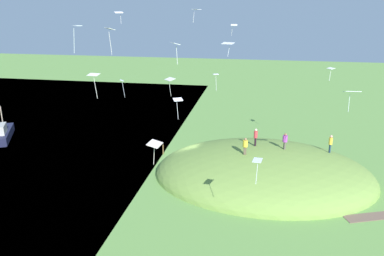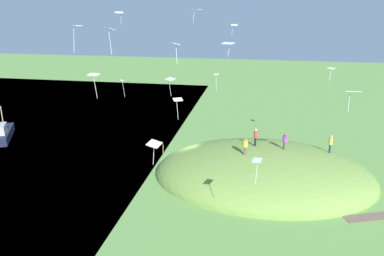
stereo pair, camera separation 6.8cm
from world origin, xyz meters
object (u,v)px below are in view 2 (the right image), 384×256
object	(u,v)px
kite_7	(122,82)
kite_12	(178,101)
kite_6	(110,31)
kite_11	(234,26)
kite_8	(77,29)
kite_3	(331,69)
kite_4	(170,80)
kite_9	(257,162)
boat_on_lake	(2,133)
kite_0	(228,44)
person_walking_path	(245,144)
mooring_post	(163,149)
kite_14	(119,13)
kite_10	(216,76)
kite_15	(154,144)
person_with_child	(331,142)
kite_5	(352,92)
kite_13	(196,10)
kite_2	(175,45)
person_on_hilltop	(256,135)
person_watching_kites	(285,139)
kite_1	(94,76)

from	to	relation	value
kite_7	kite_12	bearing A→B (deg)	-48.46
kite_6	kite_11	bearing A→B (deg)	57.04
kite_7	kite_8	world-z (taller)	kite_8
kite_3	kite_6	size ratio (longest dim) A/B	0.62
kite_4	kite_9	bearing A→B (deg)	-59.05
boat_on_lake	kite_0	size ratio (longest dim) A/B	5.00
person_walking_path	mooring_post	distance (m)	11.30
kite_11	kite_14	xyz separation A→B (m)	(-14.19, 1.08, 1.31)
mooring_post	kite_11	bearing A→B (deg)	40.32
kite_11	mooring_post	distance (m)	16.38
kite_10	mooring_post	size ratio (longest dim) A/B	1.67
kite_15	person_with_child	bearing A→B (deg)	48.31
kite_5	kite_8	world-z (taller)	kite_8
person_walking_path	mooring_post	world-z (taller)	person_walking_path
kite_3	kite_13	bearing A→B (deg)	-173.33
mooring_post	kite_15	bearing A→B (deg)	-76.97
kite_3	kite_5	distance (m)	12.38
kite_2	kite_12	xyz separation A→B (m)	(-1.79, 8.82, -6.01)
person_walking_path	kite_3	world-z (taller)	kite_3
kite_7	kite_14	bearing A→B (deg)	108.66
kite_2	kite_3	world-z (taller)	kite_2
kite_7	kite_9	world-z (taller)	kite_7
kite_4	kite_10	bearing A→B (deg)	46.94
person_on_hilltop	kite_6	xyz separation A→B (m)	(-12.47, -5.26, 10.28)
kite_0	person_watching_kites	bearing A→B (deg)	-28.82
kite_13	kite_10	bearing A→B (deg)	66.21
boat_on_lake	kite_14	distance (m)	21.27
boat_on_lake	person_watching_kites	xyz separation A→B (m)	(34.57, -4.76, 3.11)
kite_5	kite_8	distance (m)	20.99
person_watching_kites	person_on_hilltop	bearing A→B (deg)	-116.63
kite_11	kite_15	world-z (taller)	kite_11
kite_0	kite_1	xyz separation A→B (m)	(-10.83, -8.53, -2.09)
kite_2	kite_4	distance (m)	15.65
kite_3	kite_13	distance (m)	15.19
kite_10	kite_15	distance (m)	21.67
kite_4	kite_9	world-z (taller)	kite_4
person_walking_path	kite_2	bearing A→B (deg)	55.64
boat_on_lake	kite_7	world-z (taller)	kite_7
person_watching_kites	kite_15	xyz separation A→B (m)	(-9.16, -13.88, 4.04)
kite_11	kite_14	size ratio (longest dim) A/B	0.84
kite_15	kite_14	bearing A→B (deg)	114.28
person_walking_path	kite_0	size ratio (longest dim) A/B	1.20
kite_0	kite_13	xyz separation A→B (m)	(-3.37, 0.50, 3.23)
kite_9	kite_15	bearing A→B (deg)	-170.48
boat_on_lake	kite_13	distance (m)	29.28
kite_2	kite_5	bearing A→B (deg)	19.40
kite_6	kite_0	bearing A→B (deg)	41.78
kite_13	mooring_post	xyz separation A→B (m)	(-3.69, -0.45, -15.22)
person_walking_path	kite_3	size ratio (longest dim) A/B	1.22
kite_6	kite_12	xyz separation A→B (m)	(5.20, 2.49, -6.42)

